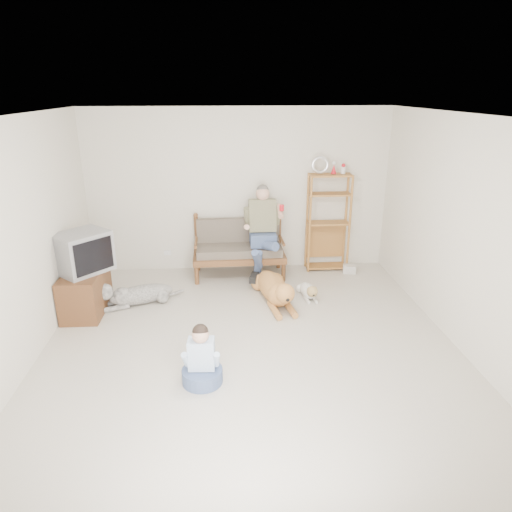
{
  "coord_description": "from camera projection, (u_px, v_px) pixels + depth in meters",
  "views": [
    {
      "loc": [
        -0.32,
        -4.73,
        2.96
      ],
      "look_at": [
        0.14,
        1.0,
        0.84
      ],
      "focal_mm": 32.0,
      "sensor_mm": 36.0,
      "label": 1
    }
  ],
  "objects": [
    {
      "name": "wall_front",
      "position": [
        286.0,
        408.0,
        2.44
      ],
      "size": [
        5.0,
        0.0,
        5.0
      ],
      "primitive_type": "plane",
      "rotation": [
        -1.57,
        0.0,
        0.0
      ],
      "color": "beige",
      "rests_on": "ground"
    },
    {
      "name": "ceiling",
      "position": [
        250.0,
        116.0,
        4.54
      ],
      "size": [
        5.5,
        5.5,
        0.0
      ],
      "primitive_type": "plane",
      "rotation": [
        3.14,
        0.0,
        0.0
      ],
      "color": "silver",
      "rests_on": "ground"
    },
    {
      "name": "etagere",
      "position": [
        328.0,
        222.0,
        7.68
      ],
      "size": [
        0.73,
        0.32,
        1.94
      ],
      "color": "#AA7135",
      "rests_on": "ground"
    },
    {
      "name": "floor",
      "position": [
        251.0,
        350.0,
        5.48
      ],
      "size": [
        5.5,
        5.5,
        0.0
      ],
      "primitive_type": "plane",
      "color": "silver",
      "rests_on": "ground"
    },
    {
      "name": "golden_retriever",
      "position": [
        275.0,
        289.0,
        6.67
      ],
      "size": [
        0.55,
        1.55,
        0.47
      ],
      "rotation": [
        0.0,
        0.0,
        0.16
      ],
      "color": "#C18443",
      "rests_on": "ground"
    },
    {
      "name": "tv_stand",
      "position": [
        85.0,
        292.0,
        6.32
      ],
      "size": [
        0.52,
        0.91,
        0.6
      ],
      "rotation": [
        0.0,
        0.0,
        -0.02
      ],
      "color": "brown",
      "rests_on": "ground"
    },
    {
      "name": "man",
      "position": [
        262.0,
        239.0,
        7.29
      ],
      "size": [
        0.58,
        0.83,
        1.34
      ],
      "color": "#43597B",
      "rests_on": "loveseat"
    },
    {
      "name": "wall_back",
      "position": [
        239.0,
        191.0,
        7.58
      ],
      "size": [
        5.0,
        0.0,
        5.0
      ],
      "primitive_type": "plane",
      "rotation": [
        1.57,
        0.0,
        0.0
      ],
      "color": "beige",
      "rests_on": "ground"
    },
    {
      "name": "book_stack",
      "position": [
        349.0,
        269.0,
        7.76
      ],
      "size": [
        0.24,
        0.2,
        0.14
      ],
      "primitive_type": "cube",
      "rotation": [
        0.0,
        0.0,
        -0.23
      ],
      "color": "white",
      "rests_on": "ground"
    },
    {
      "name": "wall_outlet",
      "position": [
        167.0,
        253.0,
        7.84
      ],
      "size": [
        0.12,
        0.02,
        0.08
      ],
      "primitive_type": "cube",
      "color": "silver",
      "rests_on": "ground"
    },
    {
      "name": "wall_right",
      "position": [
        469.0,
        238.0,
        5.2
      ],
      "size": [
        0.0,
        5.5,
        5.5
      ],
      "primitive_type": "plane",
      "rotation": [
        1.57,
        0.0,
        -1.57
      ],
      "color": "beige",
      "rests_on": "ground"
    },
    {
      "name": "shaggy_dog",
      "position": [
        133.0,
        295.0,
        6.58
      ],
      "size": [
        1.26,
        0.62,
        0.39
      ],
      "rotation": [
        0.0,
        0.0,
        -1.21
      ],
      "color": "silver",
      "rests_on": "ground"
    },
    {
      "name": "terrier",
      "position": [
        309.0,
        291.0,
        6.82
      ],
      "size": [
        0.25,
        0.69,
        0.26
      ],
      "rotation": [
        0.0,
        0.0,
        0.1
      ],
      "color": "silver",
      "rests_on": "ground"
    },
    {
      "name": "crt_tv",
      "position": [
        83.0,
        252.0,
        6.16
      ],
      "size": [
        0.84,
        0.85,
        0.55
      ],
      "rotation": [
        0.0,
        0.0,
        -0.74
      ],
      "color": "gray",
      "rests_on": "tv_stand"
    },
    {
      "name": "loveseat",
      "position": [
        239.0,
        247.0,
        7.56
      ],
      "size": [
        1.5,
        0.71,
        0.95
      ],
      "rotation": [
        0.0,
        0.0,
        0.01
      ],
      "color": "brown",
      "rests_on": "ground"
    },
    {
      "name": "wall_left",
      "position": [
        15.0,
        250.0,
        4.82
      ],
      "size": [
        0.0,
        5.5,
        5.5
      ],
      "primitive_type": "plane",
      "rotation": [
        1.57,
        0.0,
        1.57
      ],
      "color": "beige",
      "rests_on": "ground"
    },
    {
      "name": "child",
      "position": [
        202.0,
        362.0,
        4.81
      ],
      "size": [
        0.44,
        0.44,
        0.69
      ],
      "rotation": [
        0.0,
        0.0,
        -0.07
      ],
      "color": "#43597B",
      "rests_on": "ground"
    }
  ]
}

